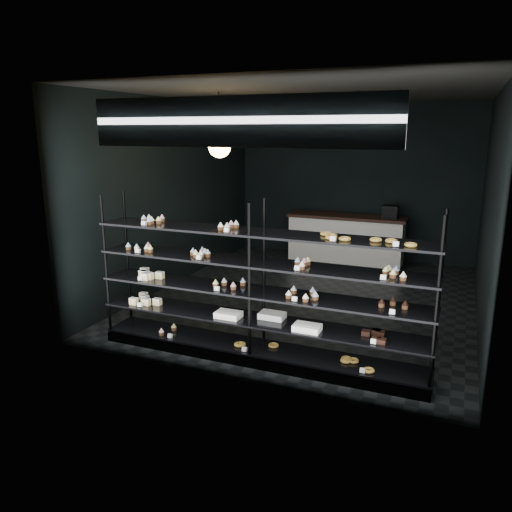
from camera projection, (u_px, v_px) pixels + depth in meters
name	position (u px, v px, depth m)	size (l,w,h in m)	color
room	(314.00, 201.00, 7.81)	(5.01, 6.01, 3.20)	black
display_shelf	(255.00, 309.00, 5.84)	(4.00, 0.50, 1.91)	black
signage	(234.00, 122.00, 4.90)	(3.30, 0.05, 0.50)	#0C173C
pendant_lamp	(220.00, 146.00, 6.90)	(0.31, 0.31, 0.88)	black
service_counter	(347.00, 238.00, 10.31)	(2.39, 0.65, 1.23)	silver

